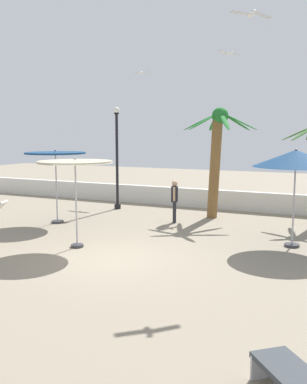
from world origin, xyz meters
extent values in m
plane|color=gray|center=(0.00, 0.00, 0.00)|extent=(56.00, 56.00, 0.00)
cube|color=silver|center=(0.00, 8.44, 0.42)|extent=(25.20, 0.30, 0.85)
cylinder|color=#333338|center=(-1.31, 0.46, 0.04)|extent=(0.37, 0.37, 0.08)
cylinder|color=#A5A5AD|center=(-1.31, 0.46, 1.26)|extent=(0.05, 0.05, 2.52)
cylinder|color=#B7AD93|center=(-1.31, 0.46, 2.50)|extent=(2.14, 2.14, 0.06)
sphere|color=#99999E|center=(-1.31, 0.46, 2.60)|extent=(0.08, 0.08, 0.08)
cylinder|color=#333338|center=(4.40, 3.20, 0.04)|extent=(0.44, 0.44, 0.08)
cylinder|color=#A5A5AD|center=(4.40, 3.20, 1.20)|extent=(0.05, 0.05, 2.41)
cone|color=navy|center=(4.40, 3.20, 2.60)|extent=(2.46, 2.46, 0.49)
sphere|color=#99999E|center=(4.40, 3.20, 2.85)|extent=(0.08, 0.08, 0.08)
cylinder|color=#333338|center=(-3.99, 2.99, 0.04)|extent=(0.45, 0.45, 0.08)
cylinder|color=#A5A5AD|center=(-3.99, 2.99, 1.31)|extent=(0.05, 0.05, 2.62)
cylinder|color=navy|center=(-3.99, 2.99, 2.60)|extent=(2.21, 2.21, 0.06)
sphere|color=#99999E|center=(-3.99, 2.99, 2.70)|extent=(0.08, 0.08, 0.08)
ellipsoid|color=#37662A|center=(3.98, 7.14, 3.33)|extent=(1.22, 0.28, 0.61)
ellipsoid|color=#37662A|center=(4.24, 6.58, 3.33)|extent=(0.89, 1.08, 0.61)
cylinder|color=brown|center=(1.02, 6.43, 2.00)|extent=(0.57, 0.40, 4.01)
sphere|color=#206E29|center=(1.19, 6.43, 3.99)|extent=(0.64, 0.64, 0.64)
ellipsoid|color=#206E29|center=(1.94, 6.50, 3.77)|extent=(1.40, 0.33, 0.72)
ellipsoid|color=#206E29|center=(1.67, 7.01, 3.77)|extent=(1.03, 1.20, 0.72)
ellipsoid|color=#206E29|center=(0.78, 7.06, 3.77)|extent=(0.93, 1.27, 0.72)
ellipsoid|color=#206E29|center=(0.45, 6.30, 3.77)|extent=(1.40, 0.44, 0.72)
ellipsoid|color=#206E29|center=(0.73, 5.83, 3.77)|extent=(1.00, 1.22, 0.72)
ellipsoid|color=#206E29|center=(1.56, 5.77, 3.77)|extent=(0.85, 1.30, 0.72)
cylinder|color=black|center=(-3.46, 6.56, 0.10)|extent=(0.28, 0.28, 0.20)
cylinder|color=black|center=(-3.46, 6.56, 2.09)|extent=(0.12, 0.12, 4.17)
cylinder|color=black|center=(-3.46, 6.56, 4.17)|extent=(0.22, 0.22, 0.06)
sphere|color=white|center=(-3.46, 6.56, 4.31)|extent=(0.28, 0.28, 0.28)
cube|color=#B7B7BC|center=(5.00, -3.99, 0.17)|extent=(0.44, 0.39, 0.35)
cube|color=#33383D|center=(5.42, -4.48, 0.35)|extent=(1.34, 1.42, 0.08)
cylinder|color=#26262D|center=(-0.01, 4.79, 0.40)|extent=(0.12, 0.12, 0.80)
cylinder|color=#26262D|center=(-0.06, 4.95, 0.40)|extent=(0.12, 0.12, 0.80)
cube|color=#26262D|center=(-0.03, 4.87, 1.09)|extent=(0.34, 0.42, 0.57)
sphere|color=tan|center=(-0.03, 4.87, 1.48)|extent=(0.22, 0.22, 0.22)
cylinder|color=tan|center=(0.04, 4.64, 1.12)|extent=(0.08, 0.08, 0.51)
cylinder|color=tan|center=(-0.11, 5.10, 1.12)|extent=(0.08, 0.08, 0.51)
ellipsoid|color=white|center=(0.65, 9.40, 6.82)|extent=(0.34, 0.24, 0.12)
sphere|color=white|center=(0.81, 9.33, 6.85)|extent=(0.10, 0.10, 0.10)
cube|color=silver|center=(0.78, 9.68, 6.84)|extent=(0.38, 0.61, 0.03)
cube|color=silver|center=(0.53, 9.13, 6.84)|extent=(0.38, 0.61, 0.11)
ellipsoid|color=white|center=(-4.13, 10.33, 6.39)|extent=(0.12, 0.32, 0.12)
sphere|color=white|center=(-4.13, 10.50, 6.42)|extent=(0.10, 0.10, 0.10)
cube|color=silver|center=(-4.39, 10.33, 6.41)|extent=(0.52, 0.15, 0.13)
cube|color=silver|center=(-3.87, 10.32, 6.41)|extent=(0.52, 0.15, 0.04)
ellipsoid|color=white|center=(3.35, 1.59, 6.27)|extent=(0.30, 0.32, 0.12)
sphere|color=white|center=(3.46, 1.46, 6.30)|extent=(0.10, 0.10, 0.10)
cube|color=silver|center=(3.56, 1.77, 6.29)|extent=(0.51, 0.46, 0.16)
cube|color=silver|center=(3.14, 1.41, 6.29)|extent=(0.52, 0.46, 0.05)
camera|label=1|loc=(5.86, -9.52, 3.29)|focal=39.54mm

